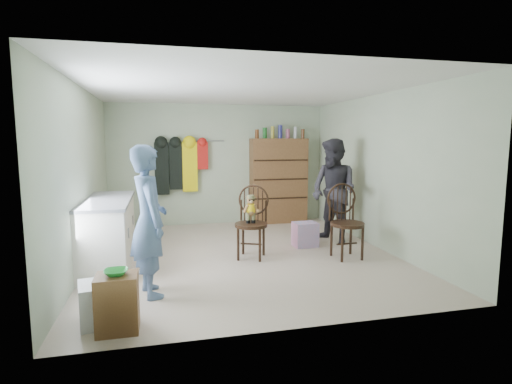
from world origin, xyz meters
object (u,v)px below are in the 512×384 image
object	(u,v)px
counter	(108,232)
chair_far	(345,218)
dresser	(279,180)
chair_front	(252,216)

from	to	relation	value
counter	chair_far	size ratio (longest dim) A/B	1.67
counter	chair_far	bearing A→B (deg)	-7.40
counter	dresser	distance (m)	3.96
counter	dresser	bearing A→B (deg)	35.69
chair_far	dresser	size ratio (longest dim) A/B	0.54
chair_front	counter	bearing A→B (deg)	-159.29
chair_front	dresser	xyz separation A→B (m)	(1.14, 2.42, 0.29)
counter	dresser	xyz separation A→B (m)	(3.20, 2.30, 0.44)
chair_far	dresser	world-z (taller)	dresser
chair_front	dresser	size ratio (longest dim) A/B	0.52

